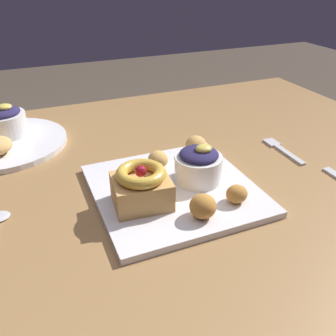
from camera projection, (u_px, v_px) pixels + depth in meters
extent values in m
cube|color=olive|center=(158.00, 181.00, 0.71)|extent=(1.26, 0.90, 0.04)
cylinder|color=olive|center=(258.00, 187.00, 1.36)|extent=(0.07, 0.07, 0.69)
cube|color=white|center=(172.00, 190.00, 0.63)|extent=(0.27, 0.27, 0.01)
cube|color=tan|center=(142.00, 191.00, 0.58)|extent=(0.10, 0.09, 0.05)
torus|color=gold|center=(141.00, 174.00, 0.56)|extent=(0.09, 0.09, 0.02)
sphere|color=maroon|center=(141.00, 171.00, 0.56)|extent=(0.02, 0.02, 0.02)
cylinder|color=white|center=(198.00, 168.00, 0.64)|extent=(0.08, 0.08, 0.05)
ellipsoid|color=#28234C|center=(199.00, 154.00, 0.63)|extent=(0.07, 0.07, 0.02)
ellipsoid|color=#E5CC56|center=(204.00, 149.00, 0.62)|extent=(0.03, 0.03, 0.01)
ellipsoid|color=#BC7F38|center=(237.00, 194.00, 0.59)|extent=(0.04, 0.03, 0.03)
ellipsoid|color=#BC7F38|center=(203.00, 206.00, 0.55)|extent=(0.04, 0.04, 0.04)
ellipsoid|color=tan|center=(158.00, 159.00, 0.69)|extent=(0.04, 0.04, 0.03)
ellipsoid|color=tan|center=(196.00, 145.00, 0.73)|extent=(0.04, 0.04, 0.04)
cylinder|color=white|center=(4.00, 143.00, 0.80)|extent=(0.27, 0.27, 0.01)
cylinder|color=white|center=(5.00, 124.00, 0.81)|extent=(0.10, 0.10, 0.05)
ellipsoid|color=#28234C|center=(2.00, 112.00, 0.80)|extent=(0.08, 0.08, 0.02)
ellipsoid|color=#E5CC56|center=(4.00, 107.00, 0.79)|extent=(0.03, 0.03, 0.01)
cube|color=silver|center=(289.00, 155.00, 0.76)|extent=(0.01, 0.09, 0.00)
cube|color=silver|center=(272.00, 143.00, 0.81)|extent=(0.03, 0.04, 0.00)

